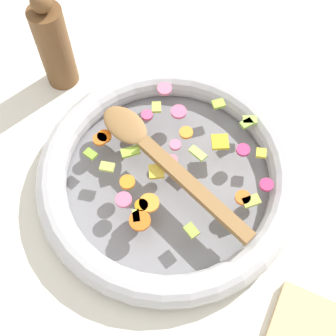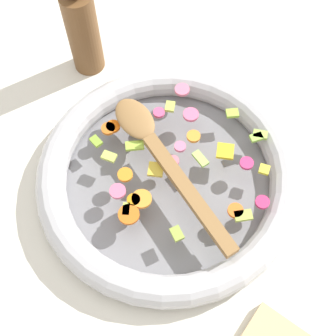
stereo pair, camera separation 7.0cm
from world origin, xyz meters
The scene contains 5 objects.
ground_plane centered at (0.00, 0.00, 0.00)m, with size 4.00×4.00×0.00m, color silver.
skillet centered at (0.00, 0.00, 0.02)m, with size 0.44×0.44×0.05m.
chopped_vegetables centered at (-0.01, 0.00, 0.05)m, with size 0.28×0.31×0.01m.
wooden_spoon centered at (-0.01, -0.02, 0.06)m, with size 0.15×0.32×0.01m.
pepper_mill centered at (-0.12, -0.28, 0.09)m, with size 0.06×0.06×0.20m.
Camera 1 is at (0.32, 0.15, 0.71)m, focal length 50.00 mm.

